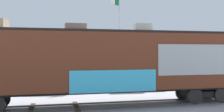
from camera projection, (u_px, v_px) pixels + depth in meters
ground_plane at (86, 107)px, 13.83m from camera, size 260.00×260.00×0.00m
track at (113, 105)px, 14.12m from camera, size 60.01×4.16×0.08m
freight_car at (101, 62)px, 13.93m from camera, size 17.59×3.68×4.20m
flagpole at (118, 30)px, 25.80m from camera, size 1.10×0.73×8.55m
hillside at (69, 47)px, 86.58m from camera, size 120.07×30.53×12.94m
parked_car_green at (59, 81)px, 19.34m from camera, size 4.66×2.32×1.52m
parked_car_white at (136, 79)px, 20.34m from camera, size 4.68×1.95×1.58m
parked_car_red at (203, 77)px, 21.72m from camera, size 4.20×2.10×1.72m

